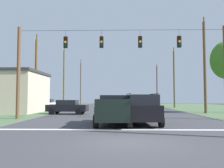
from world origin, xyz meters
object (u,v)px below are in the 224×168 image
object	(u,v)px
overhead_signal_span	(121,67)
utility_pole_distant_left	(81,82)
utility_pole_far_left	(36,75)
utility_pole_distant_right	(64,78)
utility_pole_mid_right	(205,66)
utility_pole_far_right	(174,78)
suv_black	(141,108)
utility_pole_near_left	(157,84)
distant_car_crossing_white	(47,104)
pickup_truck	(114,110)
distant_car_oncoming	(68,107)

from	to	relation	value
overhead_signal_span	utility_pole_distant_left	size ratio (longest dim) A/B	1.55
utility_pole_far_left	utility_pole_distant_right	size ratio (longest dim) A/B	0.85
utility_pole_distant_left	utility_pole_mid_right	bearing A→B (deg)	-58.42
overhead_signal_span	utility_pole_far_right	size ratio (longest dim) A/B	1.66
utility_pole_mid_right	utility_pole_distant_right	bearing A→B (deg)	142.95
suv_black	utility_pole_near_left	xyz separation A→B (m)	(8.32, 41.79, 3.94)
distant_car_crossing_white	utility_pole_distant_left	bearing A→B (deg)	85.14
suv_black	distant_car_crossing_white	distance (m)	23.32
overhead_signal_span	suv_black	size ratio (longest dim) A/B	3.58
overhead_signal_span	utility_pole_distant_left	distance (m)	38.74
overhead_signal_span	utility_pole_far_right	distance (m)	23.16
distant_car_crossing_white	utility_pole_distant_right	world-z (taller)	utility_pole_distant_right
utility_pole_far_right	utility_pole_near_left	world-z (taller)	utility_pole_far_right
distant_car_crossing_white	utility_pole_far_left	world-z (taller)	utility_pole_far_left
utility_pole_near_left	utility_pole_far_left	world-z (taller)	utility_pole_near_left
utility_pole_far_left	distant_car_crossing_white	bearing A→B (deg)	98.88
utility_pole_far_right	utility_pole_distant_left	distance (m)	25.09
distant_car_crossing_white	utility_pole_distant_right	distance (m)	7.00
suv_black	utility_pole_mid_right	bearing A→B (deg)	51.46
overhead_signal_span	distant_car_crossing_white	distance (m)	20.06
utility_pole_mid_right	utility_pole_far_right	xyz separation A→B (m)	(0.04, 14.16, -0.19)
utility_pole_near_left	utility_pole_far_left	size ratio (longest dim) A/B	1.09
utility_pole_far_left	utility_pole_distant_right	distance (m)	14.01
utility_pole_far_left	utility_pole_distant_left	size ratio (longest dim) A/B	0.82
utility_pole_far_left	utility_pole_distant_right	bearing A→B (deg)	89.99
distant_car_crossing_white	utility_pole_distant_left	xyz separation A→B (m)	(1.81, 21.30, 4.69)
pickup_truck	utility_pole_near_left	distance (m)	43.26
utility_pole_near_left	pickup_truck	bearing A→B (deg)	-103.59
pickup_truck	utility_pole_near_left	world-z (taller)	utility_pole_near_left
utility_pole_far_right	pickup_truck	bearing A→B (deg)	-112.32
utility_pole_far_right	utility_pole_distant_left	bearing A→B (deg)	138.86
utility_pole_far_left	utility_pole_distant_left	xyz separation A→B (m)	(0.44, 30.09, 1.05)
suv_black	distant_car_crossing_white	xyz separation A→B (m)	(-12.41, 19.74, -0.27)
overhead_signal_span	distant_car_oncoming	distance (m)	8.81
utility_pole_near_left	utility_pole_distant_right	distance (m)	25.67
pickup_truck	utility_pole_mid_right	size ratio (longest dim) A/B	0.50
utility_pole_distant_left	overhead_signal_span	bearing A→B (deg)	-76.05
overhead_signal_span	distant_car_oncoming	bearing A→B (deg)	134.72
utility_pole_near_left	utility_pole_distant_left	xyz separation A→B (m)	(-18.92, -0.76, 0.47)
pickup_truck	utility_pole_far_left	distance (m)	14.79
pickup_truck	utility_pole_far_left	bearing A→B (deg)	129.96
distant_car_crossing_white	overhead_signal_span	bearing A→B (deg)	-55.62
utility_pole_far_right	utility_pole_distant_left	world-z (taller)	utility_pole_distant_left
distant_car_crossing_white	utility_pole_near_left	distance (m)	30.56
utility_pole_mid_right	utility_pole_distant_right	world-z (taller)	utility_pole_mid_right
utility_pole_far_left	suv_black	bearing A→B (deg)	-44.75
overhead_signal_span	suv_black	xyz separation A→B (m)	(1.27, -3.45, -3.30)
overhead_signal_span	utility_pole_distant_left	world-z (taller)	utility_pole_distant_left
distant_car_crossing_white	utility_pole_distant_right	xyz separation A→B (m)	(1.38, 5.19, 4.49)
utility_pole_far_right	distant_car_crossing_white	bearing A→B (deg)	-166.98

